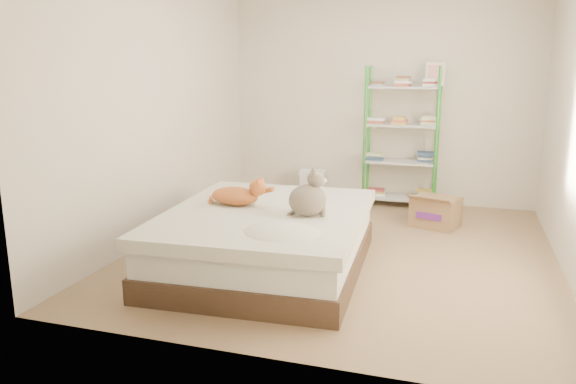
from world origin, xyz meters
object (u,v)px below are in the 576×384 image
at_px(cardboard_box, 436,212).
at_px(white_bin, 312,185).
at_px(grey_cat, 308,193).
at_px(shelf_unit, 402,136).
at_px(bed, 266,240).
at_px(orange_cat, 235,194).

distance_m(cardboard_box, white_bin, 1.77).
height_order(grey_cat, shelf_unit, shelf_unit).
height_order(bed, grey_cat, grey_cat).
bearing_deg(grey_cat, bed, 58.25).
distance_m(orange_cat, shelf_unit, 2.73).
xyz_separation_m(bed, orange_cat, (-0.32, 0.10, 0.36)).
bearing_deg(cardboard_box, grey_cat, -98.99).
bearing_deg(shelf_unit, grey_cat, -100.07).
xyz_separation_m(shelf_unit, white_bin, (-1.11, -0.03, -0.67)).
height_order(orange_cat, grey_cat, grey_cat).
distance_m(bed, shelf_unit, 2.76).
bearing_deg(orange_cat, white_bin, 89.33).
distance_m(grey_cat, shelf_unit, 2.66).
bearing_deg(cardboard_box, bed, -108.49).
distance_m(orange_cat, grey_cat, 0.72).
bearing_deg(cardboard_box, orange_cat, -116.32).
relative_size(orange_cat, white_bin, 1.34).
relative_size(bed, cardboard_box, 3.73).
bearing_deg(orange_cat, grey_cat, -11.71).
height_order(bed, white_bin, bed).
height_order(shelf_unit, cardboard_box, shelf_unit).
relative_size(grey_cat, shelf_unit, 0.22).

